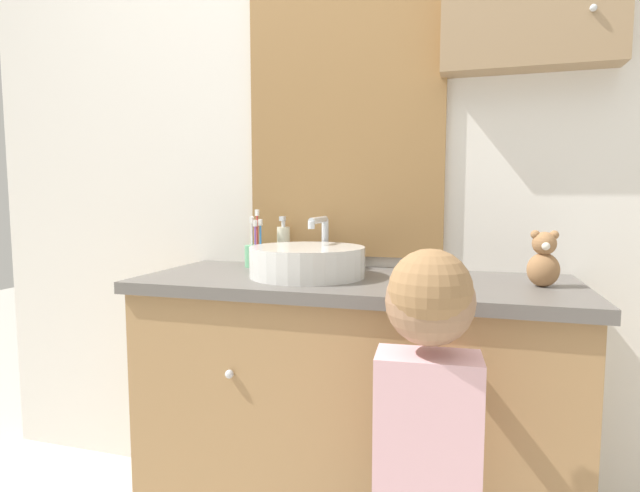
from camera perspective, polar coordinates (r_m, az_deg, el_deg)
wall_back at (r=1.78m, az=6.72°, el=11.50°), size 3.20×0.18×2.50m
vanity_counter at (r=1.64m, az=3.74°, el=-18.65°), size 1.30×0.52×0.86m
sink_basin at (r=1.54m, az=-1.35°, el=-1.67°), size 0.35×0.41×0.18m
toothbrush_holder at (r=1.76m, az=-7.39°, el=-0.84°), size 0.07×0.07×0.20m
soap_dispenser at (r=1.78m, az=-4.19°, el=0.06°), size 0.05×0.05×0.18m
child_figure at (r=1.13m, az=12.22°, el=-20.35°), size 0.22×0.49×1.00m
teddy_bear at (r=1.49m, az=24.19°, el=-1.49°), size 0.08×0.07×0.15m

